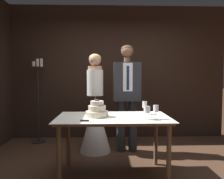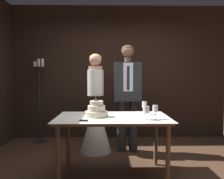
{
  "view_description": "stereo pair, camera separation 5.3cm",
  "coord_description": "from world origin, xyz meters",
  "px_view_note": "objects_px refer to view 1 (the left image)",
  "views": [
    {
      "loc": [
        -0.24,
        -2.67,
        1.32
      ],
      "look_at": [
        -0.13,
        0.62,
        1.11
      ],
      "focal_mm": 35.0,
      "sensor_mm": 36.0,
      "label": 1
    },
    {
      "loc": [
        -0.19,
        -2.67,
        1.32
      ],
      "look_at": [
        -0.13,
        0.62,
        1.11
      ],
      "focal_mm": 35.0,
      "sensor_mm": 36.0,
      "label": 2
    }
  ],
  "objects_px": {
    "wine_glass_near": "(156,109)",
    "bride": "(95,116)",
    "wine_glass_far": "(147,110)",
    "cake_table": "(113,123)",
    "groom": "(127,91)",
    "candle_stand": "(38,99)",
    "wine_glass_middle": "(145,105)",
    "tiered_cake": "(97,110)",
    "cake_knife": "(92,121)"
  },
  "relations": [
    {
      "from": "tiered_cake",
      "to": "wine_glass_near",
      "type": "distance_m",
      "value": 0.76
    },
    {
      "from": "wine_glass_near",
      "to": "groom",
      "type": "relative_size",
      "value": 0.09
    },
    {
      "from": "wine_glass_middle",
      "to": "wine_glass_far",
      "type": "bearing_deg",
      "value": -96.24
    },
    {
      "from": "cake_table",
      "to": "wine_glass_near",
      "type": "bearing_deg",
      "value": -17.56
    },
    {
      "from": "cake_table",
      "to": "tiered_cake",
      "type": "relative_size",
      "value": 4.9
    },
    {
      "from": "cake_table",
      "to": "bride",
      "type": "relative_size",
      "value": 0.86
    },
    {
      "from": "cake_table",
      "to": "wine_glass_middle",
      "type": "height_order",
      "value": "wine_glass_middle"
    },
    {
      "from": "tiered_cake",
      "to": "candle_stand",
      "type": "height_order",
      "value": "candle_stand"
    },
    {
      "from": "cake_table",
      "to": "groom",
      "type": "xyz_separation_m",
      "value": [
        0.28,
        0.93,
        0.35
      ]
    },
    {
      "from": "bride",
      "to": "groom",
      "type": "height_order",
      "value": "groom"
    },
    {
      "from": "cake_knife",
      "to": "bride",
      "type": "distance_m",
      "value": 1.23
    },
    {
      "from": "wine_glass_near",
      "to": "bride",
      "type": "bearing_deg",
      "value": 126.04
    },
    {
      "from": "cake_table",
      "to": "groom",
      "type": "relative_size",
      "value": 0.79
    },
    {
      "from": "cake_table",
      "to": "wine_glass_far",
      "type": "distance_m",
      "value": 0.5
    },
    {
      "from": "wine_glass_far",
      "to": "groom",
      "type": "relative_size",
      "value": 0.09
    },
    {
      "from": "candle_stand",
      "to": "wine_glass_middle",
      "type": "bearing_deg",
      "value": -35.4
    },
    {
      "from": "tiered_cake",
      "to": "wine_glass_near",
      "type": "bearing_deg",
      "value": -13.67
    },
    {
      "from": "cake_knife",
      "to": "tiered_cake",
      "type": "bearing_deg",
      "value": 81.9
    },
    {
      "from": "bride",
      "to": "cake_table",
      "type": "bearing_deg",
      "value": -73.52
    },
    {
      "from": "cake_knife",
      "to": "wine_glass_middle",
      "type": "relative_size",
      "value": 2.46
    },
    {
      "from": "wine_glass_near",
      "to": "candle_stand",
      "type": "height_order",
      "value": "candle_stand"
    },
    {
      "from": "cake_table",
      "to": "tiered_cake",
      "type": "height_order",
      "value": "tiered_cake"
    },
    {
      "from": "cake_table",
      "to": "cake_knife",
      "type": "xyz_separation_m",
      "value": [
        -0.26,
        -0.29,
        0.09
      ]
    },
    {
      "from": "tiered_cake",
      "to": "wine_glass_middle",
      "type": "bearing_deg",
      "value": 14.33
    },
    {
      "from": "wine_glass_far",
      "to": "candle_stand",
      "type": "relative_size",
      "value": 0.1
    },
    {
      "from": "cake_table",
      "to": "wine_glass_near",
      "type": "relative_size",
      "value": 8.49
    },
    {
      "from": "cake_knife",
      "to": "groom",
      "type": "xyz_separation_m",
      "value": [
        0.54,
        1.22,
        0.26
      ]
    },
    {
      "from": "candle_stand",
      "to": "groom",
      "type": "bearing_deg",
      "value": -18.82
    },
    {
      "from": "cake_table",
      "to": "wine_glass_near",
      "type": "distance_m",
      "value": 0.59
    },
    {
      "from": "tiered_cake",
      "to": "wine_glass_far",
      "type": "height_order",
      "value": "tiered_cake"
    },
    {
      "from": "wine_glass_near",
      "to": "tiered_cake",
      "type": "bearing_deg",
      "value": 166.33
    },
    {
      "from": "wine_glass_far",
      "to": "bride",
      "type": "bearing_deg",
      "value": 121.05
    },
    {
      "from": "wine_glass_far",
      "to": "groom",
      "type": "distance_m",
      "value": 1.15
    },
    {
      "from": "cake_knife",
      "to": "wine_glass_far",
      "type": "height_order",
      "value": "wine_glass_far"
    },
    {
      "from": "cake_table",
      "to": "groom",
      "type": "bearing_deg",
      "value": 73.51
    },
    {
      "from": "wine_glass_near",
      "to": "wine_glass_far",
      "type": "bearing_deg",
      "value": -164.17
    },
    {
      "from": "tiered_cake",
      "to": "wine_glass_near",
      "type": "relative_size",
      "value": 1.73
    },
    {
      "from": "wine_glass_far",
      "to": "bride",
      "type": "distance_m",
      "value": 1.35
    },
    {
      "from": "wine_glass_far",
      "to": "bride",
      "type": "height_order",
      "value": "bride"
    },
    {
      "from": "tiered_cake",
      "to": "wine_glass_near",
      "type": "height_order",
      "value": "tiered_cake"
    },
    {
      "from": "cake_table",
      "to": "wine_glass_far",
      "type": "relative_size",
      "value": 8.9
    },
    {
      "from": "wine_glass_middle",
      "to": "wine_glass_far",
      "type": "distance_m",
      "value": 0.38
    },
    {
      "from": "groom",
      "to": "cake_table",
      "type": "bearing_deg",
      "value": -106.49
    },
    {
      "from": "cake_table",
      "to": "wine_glass_far",
      "type": "height_order",
      "value": "wine_glass_far"
    },
    {
      "from": "cake_knife",
      "to": "wine_glass_near",
      "type": "distance_m",
      "value": 0.8
    },
    {
      "from": "cake_knife",
      "to": "bride",
      "type": "bearing_deg",
      "value": 91.96
    },
    {
      "from": "tiered_cake",
      "to": "bride",
      "type": "height_order",
      "value": "bride"
    },
    {
      "from": "wine_glass_far",
      "to": "cake_table",
      "type": "bearing_deg",
      "value": 153.87
    },
    {
      "from": "cake_table",
      "to": "tiered_cake",
      "type": "xyz_separation_m",
      "value": [
        -0.21,
        0.01,
        0.17
      ]
    },
    {
      "from": "cake_table",
      "to": "wine_glass_near",
      "type": "height_order",
      "value": "wine_glass_near"
    }
  ]
}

